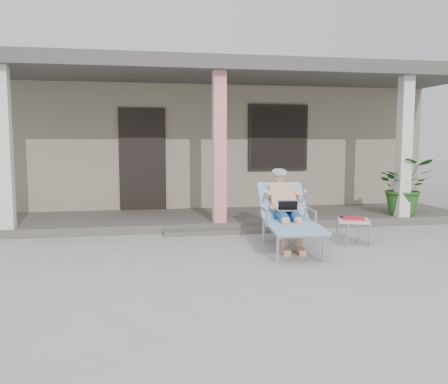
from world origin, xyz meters
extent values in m
plane|color=#9E9E99|center=(0.00, 0.00, 0.00)|extent=(60.00, 60.00, 0.00)
cube|color=#9E927D|center=(0.00, 6.50, 1.50)|extent=(10.00, 5.00, 3.00)
cube|color=#474442|center=(0.00, 6.50, 3.15)|extent=(10.40, 5.40, 0.30)
cube|color=black|center=(-1.30, 3.97, 1.20)|extent=(0.95, 0.06, 2.10)
cube|color=black|center=(1.60, 3.97, 1.65)|extent=(1.20, 0.06, 1.30)
cube|color=black|center=(1.60, 3.96, 1.65)|extent=(1.32, 0.05, 1.42)
cube|color=#605B56|center=(0.00, 3.00, 0.07)|extent=(10.00, 2.00, 0.15)
cube|color=silver|center=(-3.50, 2.15, 1.45)|extent=(0.22, 0.22, 2.61)
cube|color=red|center=(0.00, 2.15, 1.45)|extent=(0.22, 0.22, 2.61)
cube|color=silver|center=(3.50, 2.15, 1.45)|extent=(0.22, 0.22, 2.61)
cube|color=#474442|center=(0.00, 3.00, 2.88)|extent=(10.00, 2.30, 0.24)
cube|color=#605B56|center=(0.00, 1.85, 0.04)|extent=(2.00, 0.30, 0.07)
cylinder|color=#B7B7BC|center=(0.36, -0.20, 0.18)|extent=(0.04, 0.04, 0.36)
cylinder|color=#B7B7BC|center=(0.96, -0.26, 0.18)|extent=(0.04, 0.04, 0.36)
cylinder|color=#B7B7BC|center=(0.49, 1.00, 0.18)|extent=(0.04, 0.04, 0.36)
cylinder|color=#B7B7BC|center=(1.10, 0.93, 0.18)|extent=(0.04, 0.04, 0.36)
cube|color=#B7B7BC|center=(0.71, 0.21, 0.38)|extent=(0.74, 1.25, 0.03)
cube|color=#96BEE8|center=(0.71, 0.21, 0.40)|extent=(0.83, 1.30, 0.04)
cube|color=#B7B7BC|center=(0.81, 1.07, 0.60)|extent=(0.67, 0.63, 0.48)
cube|color=#96BEE8|center=(0.81, 1.07, 0.64)|extent=(0.77, 0.71, 0.54)
cylinder|color=#98999B|center=(0.84, 1.35, 1.07)|extent=(0.26, 0.26, 0.13)
cube|color=silver|center=(0.76, 0.63, 0.57)|extent=(0.35, 0.26, 0.23)
cube|color=#BABAB5|center=(1.83, 0.70, 0.36)|extent=(0.58, 0.58, 0.04)
cylinder|color=#B7B7BC|center=(1.65, 0.52, 0.17)|extent=(0.03, 0.03, 0.34)
cylinder|color=#B7B7BC|center=(2.01, 0.52, 0.17)|extent=(0.03, 0.03, 0.34)
cylinder|color=#B7B7BC|center=(1.65, 0.88, 0.17)|extent=(0.03, 0.03, 0.34)
cylinder|color=#B7B7BC|center=(2.01, 0.88, 0.17)|extent=(0.03, 0.03, 0.34)
cube|color=red|center=(1.83, 0.70, 0.39)|extent=(0.38, 0.33, 0.03)
cube|color=black|center=(1.83, 0.82, 0.39)|extent=(0.30, 0.13, 0.03)
imported|color=#26591E|center=(3.66, 2.33, 0.70)|extent=(1.23, 1.14, 1.11)
camera|label=1|loc=(-1.40, -5.98, 1.56)|focal=38.00mm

